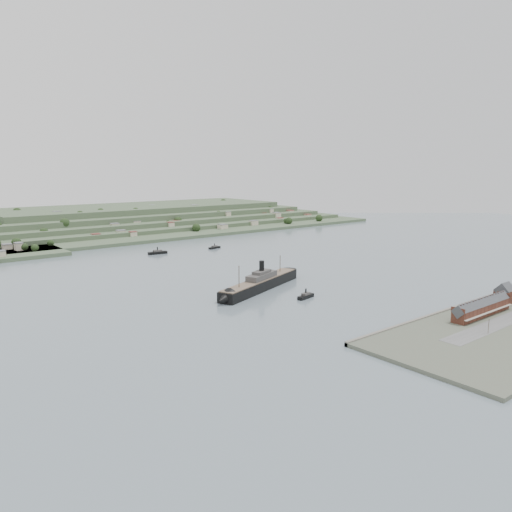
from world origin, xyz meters
TOP-DOWN VIEW (x-y plane):
  - ground at (0.00, 0.00)m, footprint 1400.00×1400.00m
  - terrace_row at (-10.00, -168.02)m, footprint 55.60×9.80m
  - gabled_building at (27.50, -164.00)m, footprint 10.40×10.18m
  - far_peninsula at (27.91, 393.10)m, footprint 760.00×309.00m
  - steamship at (-69.35, -30.02)m, footprint 102.59×47.36m
  - tugboat at (-58.51, -68.33)m, footprint 15.79×7.20m
  - ferry_west at (-51.97, 157.96)m, footprint 20.43×8.20m
  - ferry_east at (14.64, 150.03)m, footprint 16.16×7.83m

SIDE VIEW (x-z plane):
  - ground at x=0.00m, z-range 0.00..0.00m
  - ferry_east at x=14.64m, z-range -1.51..4.33m
  - tugboat at x=-58.51m, z-range -1.76..5.11m
  - ferry_west at x=-51.97m, z-range -1.93..5.52m
  - steamship at x=-69.35m, z-range -8.09..17.56m
  - terrace_row at x=-10.00m, z-range 1.30..12.38m
  - gabled_building at x=27.50m, z-range 1.14..15.23m
  - far_peninsula at x=27.91m, z-range -3.12..26.88m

